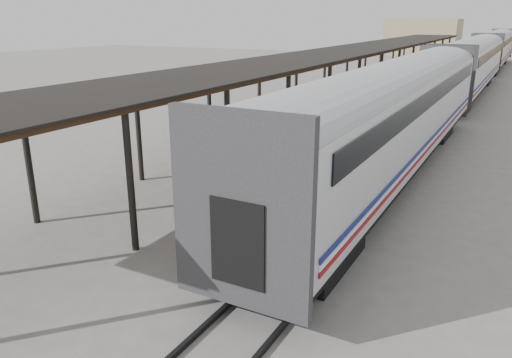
{
  "coord_description": "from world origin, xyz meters",
  "views": [
    {
      "loc": [
        7.73,
        -11.58,
        6.24
      ],
      "look_at": [
        1.05,
        0.68,
        1.7
      ],
      "focal_mm": 35.0,
      "sensor_mm": 36.0,
      "label": 1
    }
  ],
  "objects_px": {
    "baggage_cart": "(223,213)",
    "luggage_tug": "(311,124)",
    "porter": "(217,187)",
    "pedestrian": "(328,110)"
  },
  "relations": [
    {
      "from": "baggage_cart",
      "to": "luggage_tug",
      "type": "relative_size",
      "value": 1.6
    },
    {
      "from": "baggage_cart",
      "to": "porter",
      "type": "distance_m",
      "value": 1.28
    },
    {
      "from": "porter",
      "to": "pedestrian",
      "type": "height_order",
      "value": "porter"
    },
    {
      "from": "baggage_cart",
      "to": "porter",
      "type": "bearing_deg",
      "value": -84.1
    },
    {
      "from": "pedestrian",
      "to": "baggage_cart",
      "type": "bearing_deg",
      "value": 117.26
    },
    {
      "from": "baggage_cart",
      "to": "luggage_tug",
      "type": "xyz_separation_m",
      "value": [
        -2.72,
        13.45,
        -0.02
      ]
    },
    {
      "from": "porter",
      "to": "baggage_cart",
      "type": "bearing_deg",
      "value": 30.28
    },
    {
      "from": "porter",
      "to": "pedestrian",
      "type": "distance_m",
      "value": 17.91
    },
    {
      "from": "luggage_tug",
      "to": "pedestrian",
      "type": "bearing_deg",
      "value": 88.37
    },
    {
      "from": "porter",
      "to": "pedestrian",
      "type": "relative_size",
      "value": 1.02
    }
  ]
}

